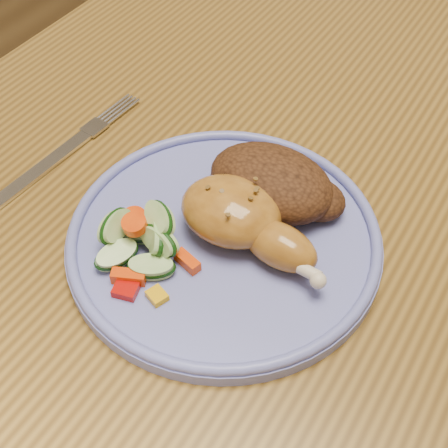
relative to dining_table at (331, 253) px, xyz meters
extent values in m
cube|color=brown|center=(0.00, 0.00, 0.06)|extent=(0.90, 1.40, 0.04)
cube|color=brown|center=(-0.39, 0.64, -0.31)|extent=(0.06, 0.06, 0.71)
cube|color=#4C2D16|center=(0.00, 0.55, -0.24)|extent=(0.42, 0.42, 0.04)
cylinder|color=#4C2D16|center=(-0.18, 0.37, -0.46)|extent=(0.04, 0.04, 0.41)
cylinder|color=#4C2D16|center=(-0.18, 0.73, -0.46)|extent=(0.04, 0.04, 0.41)
cylinder|color=#656CBC|center=(-0.07, -0.11, 0.09)|extent=(0.28, 0.28, 0.01)
torus|color=#656CBC|center=(-0.07, -0.11, 0.10)|extent=(0.28, 0.28, 0.01)
ellipsoid|color=#AB6F23|center=(-0.06, -0.10, 0.12)|extent=(0.09, 0.08, 0.05)
ellipsoid|color=#AB6F23|center=(-0.01, -0.11, 0.11)|extent=(0.07, 0.04, 0.04)
sphere|color=beige|center=(0.03, -0.12, 0.11)|extent=(0.01, 0.01, 0.01)
ellipsoid|color=#442411|center=(-0.05, -0.05, 0.12)|extent=(0.12, 0.09, 0.05)
ellipsoid|color=#442411|center=(-0.01, -0.04, 0.11)|extent=(0.06, 0.05, 0.03)
ellipsoid|color=#442411|center=(-0.09, -0.06, 0.11)|extent=(0.05, 0.04, 0.02)
cube|color=#A50A05|center=(-0.10, -0.20, 0.10)|extent=(0.02, 0.02, 0.01)
cube|color=#E5A507|center=(-0.08, -0.19, 0.10)|extent=(0.02, 0.02, 0.01)
cube|color=#FB4B08|center=(-0.08, -0.15, 0.10)|extent=(0.03, 0.02, 0.01)
cylinder|color=#FB4B08|center=(-0.14, -0.14, 0.10)|extent=(0.02, 0.02, 0.01)
cube|color=#FB4B08|center=(-0.11, -0.19, 0.10)|extent=(0.03, 0.02, 0.01)
cylinder|color=#FB4B08|center=(-0.12, -0.16, 0.12)|extent=(0.02, 0.02, 0.01)
cylinder|color=#BDDF91|center=(-0.11, -0.15, 0.11)|extent=(0.04, 0.04, 0.04)
cylinder|color=#BDDF91|center=(-0.13, -0.18, 0.10)|extent=(0.05, 0.05, 0.02)
cylinder|color=#BDDF91|center=(-0.11, -0.14, 0.12)|extent=(0.05, 0.05, 0.03)
cylinder|color=#BDDF91|center=(-0.10, -0.17, 0.10)|extent=(0.05, 0.05, 0.01)
cylinder|color=#BDDF91|center=(-0.14, -0.16, 0.11)|extent=(0.03, 0.04, 0.04)
cylinder|color=#BDDF91|center=(-0.13, -0.15, 0.10)|extent=(0.05, 0.05, 0.02)
cylinder|color=#BDDF91|center=(-0.10, -0.15, 0.11)|extent=(0.04, 0.03, 0.04)
cube|color=silver|center=(-0.27, -0.12, 0.09)|extent=(0.02, 0.14, 0.00)
cube|color=silver|center=(-0.27, -0.05, 0.09)|extent=(0.03, 0.08, 0.00)
camera|label=1|loc=(0.12, -0.41, 0.51)|focal=50.00mm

